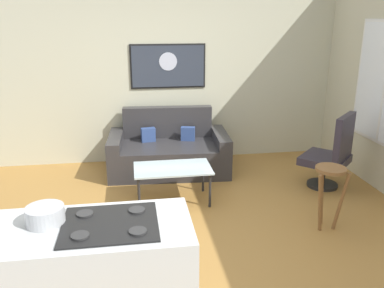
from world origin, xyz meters
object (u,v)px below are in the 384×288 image
Objects in this scene: couch at (169,152)px; bar_stool at (329,182)px; wall_painting at (168,66)px; coffee_table at (173,170)px; armchair at (332,154)px; mixing_bowl at (45,216)px.

couch is 2.52× the size of bar_stool.
wall_painting is at bearing 120.31° from bar_stool.
coffee_table is 0.82× the size of wall_painting.
armchair is at bearing 2.29° from coffee_table.
bar_stool is at bearing -118.83° from armchair.
armchair reaches higher than bar_stool.
armchair is (2.06, 0.08, 0.07)m from coffee_table.
armchair is (2.01, -0.95, 0.19)m from couch.
wall_painting reaches higher than bar_stool.
couch is at bearing 127.52° from bar_stool.
couch is 2.43m from bar_stool.
armchair is at bearing -36.66° from wall_painting.
wall_painting is (-1.95, 1.45, 0.97)m from armchair.
coffee_table is at bearing -92.94° from couch.
couch is 1.04m from coffee_table.
armchair is 2.62m from wall_painting.
coffee_table is 3.78× the size of mixing_bowl.
mixing_bowl is at bearing -116.61° from coffee_table.
mixing_bowl reaches higher than coffee_table.
bar_stool is 2.95m from wall_painting.
couch is 1.55× the size of wall_painting.
couch is 1.89× the size of coffee_table.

